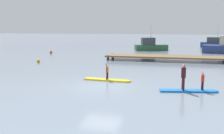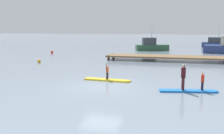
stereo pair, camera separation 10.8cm
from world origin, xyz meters
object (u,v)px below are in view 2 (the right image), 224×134
Objects in this scene: paddleboard_far at (188,91)px; mooring_buoy_mid at (52,52)px; paddleboard_near at (107,80)px; paddler_child_front at (203,80)px; paddler_child_solo at (107,71)px; mooring_buoy_near at (39,61)px; paddler_adult at (183,75)px; motor_boat_small_navy at (218,44)px; fishing_boat_green_midground at (151,46)px.

mooring_buoy_mid reaches higher than paddleboard_far.
paddleboard_near is 6.57m from paddler_child_front.
mooring_buoy_near is at bearing 142.60° from paddler_child_solo.
mooring_buoy_near is 9.91m from mooring_buoy_mid.
paddleboard_far is 3.20× the size of paddler_child_front.
paddler_adult is at bearing -21.54° from paddleboard_near.
paddler_child_solo reaches higher than paddleboard_far.
motor_boat_small_navy reaches higher than paddler_adult.
paddleboard_near is at bearing 160.15° from paddleboard_far.
paddleboard_far is 8.52× the size of mooring_buoy_mid.
paddler_child_front is 2.89× the size of mooring_buoy_near.
mooring_buoy_mid is at bearing 134.54° from paddleboard_far.
motor_boat_small_navy is (6.26, 36.36, 0.66)m from paddleboard_far.
paddler_child_front is at bearing -16.20° from paddleboard_near.
paddler_child_front is at bearing -16.09° from paddler_child_solo.
paddleboard_far is at bearing 11.62° from paddler_adult.
fishing_boat_green_midground reaches higher than paddleboard_near.
paddleboard_near is at bearing -37.36° from mooring_buoy_near.
motor_boat_small_navy is at bearing 81.41° from paddler_child_front.
mooring_buoy_near is at bearing 142.64° from paddleboard_near.
mooring_buoy_mid is at bearing 109.37° from mooring_buoy_near.
fishing_boat_green_midground is 14.67m from motor_boat_small_navy.
mooring_buoy_mid is (-18.02, 18.69, -0.78)m from paddler_adult.
fishing_boat_green_midground is at bearing 99.95° from paddler_adult.
paddler_adult reaches higher than mooring_buoy_near.
mooring_buoy_mid is at bearing -147.70° from fishing_boat_green_midground.
paddler_child_solo is 1.06× the size of paddler_child_front.
motor_boat_small_navy is at bearing 71.14° from paddleboard_near.
fishing_boat_green_midground reaches higher than mooring_buoy_mid.
paddleboard_far is 36.90m from motor_boat_small_navy.
fishing_boat_green_midground is (-5.06, 27.01, 0.72)m from paddleboard_far.
mooring_buoy_near is (-9.55, 7.29, 0.13)m from paddleboard_near.
motor_boat_small_navy reaches higher than paddler_child_front.
paddler_adult reaches higher than paddleboard_near.
fishing_boat_green_midground reaches higher than paddler_child_front.
fishing_boat_green_midground is 13.58× the size of mooring_buoy_mid.
paddler_child_solo is 0.18× the size of motor_boat_small_navy.
fishing_boat_green_midground is (0.43, 25.03, 0.72)m from paddleboard_near.
paddler_child_solo is 5.86m from paddleboard_far.
mooring_buoy_near is 0.92× the size of mooring_buoy_mid.
mooring_buoy_mid is (-12.84, 16.64, 0.15)m from paddleboard_near.
mooring_buoy_near is (-15.83, 9.11, -0.51)m from paddler_child_front.
paddler_adult reaches higher than mooring_buoy_mid.
paddler_child_front is (6.28, -1.82, 0.64)m from paddleboard_near.
paddler_adult is 3.87× the size of mooring_buoy_mid.
paddler_child_solo is at bearing 160.27° from paddleboard_far.
paddler_child_solo is 0.73× the size of paddler_adult.
paddler_child_solo is 0.21× the size of fishing_boat_green_midground.
mooring_buoy_near is at bearing 150.07° from paddler_child_front.
paddler_child_solo is 3.06× the size of mooring_buoy_near.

